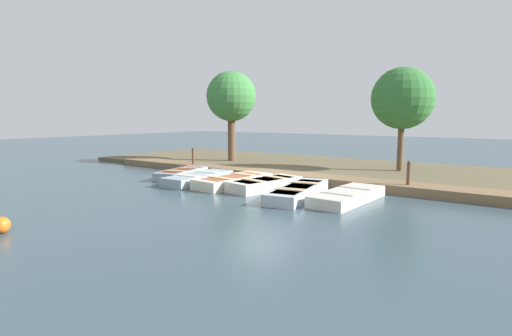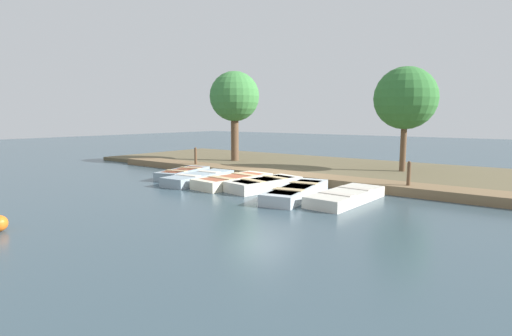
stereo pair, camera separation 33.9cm
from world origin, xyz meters
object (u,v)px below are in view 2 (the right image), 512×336
(rowboat_1, at_px, (199,178))
(park_tree_left, at_px, (405,98))
(rowboat_3, at_px, (264,184))
(rowboat_5, at_px, (346,196))
(mooring_post_near, at_px, (196,159))
(park_tree_far_left, at_px, (235,97))
(mooring_post_far, at_px, (409,178))
(rowboat_4, at_px, (297,191))
(rowboat_0, at_px, (183,173))
(rowboat_2, at_px, (233,181))

(rowboat_1, bearing_deg, park_tree_left, 135.86)
(rowboat_1, relative_size, rowboat_3, 1.09)
(rowboat_5, bearing_deg, rowboat_1, -86.05)
(mooring_post_near, relative_size, park_tree_far_left, 0.22)
(park_tree_far_left, xyz_separation_m, park_tree_left, (-1.09, 8.37, -0.25))
(mooring_post_far, bearing_deg, rowboat_4, -45.84)
(rowboat_4, xyz_separation_m, rowboat_5, (-0.29, 1.51, -0.01))
(rowboat_0, xyz_separation_m, rowboat_2, (0.21, 2.85, 0.00))
(rowboat_4, height_order, rowboat_5, rowboat_4)
(rowboat_5, xyz_separation_m, park_tree_far_left, (-5.34, -8.75, 3.30))
(mooring_post_far, bearing_deg, rowboat_3, -64.08)
(park_tree_left, bearing_deg, rowboat_2, -32.39)
(rowboat_1, distance_m, rowboat_3, 2.81)
(rowboat_2, distance_m, park_tree_far_left, 7.57)
(mooring_post_near, distance_m, park_tree_left, 9.53)
(rowboat_1, height_order, mooring_post_far, mooring_post_far)
(rowboat_3, bearing_deg, rowboat_1, -72.15)
(rowboat_2, relative_size, rowboat_4, 0.87)
(rowboat_5, bearing_deg, mooring_post_far, 156.30)
(mooring_post_far, relative_size, park_tree_left, 0.24)
(rowboat_0, xyz_separation_m, mooring_post_near, (-1.94, -1.26, 0.36))
(rowboat_2, bearing_deg, mooring_post_near, -112.05)
(park_tree_far_left, bearing_deg, rowboat_3, 47.72)
(rowboat_2, distance_m, rowboat_3, 1.31)
(rowboat_3, relative_size, park_tree_left, 0.64)
(rowboat_1, xyz_separation_m, rowboat_4, (0.14, 4.37, -0.00))
(rowboat_5, bearing_deg, rowboat_2, -88.79)
(rowboat_4, bearing_deg, rowboat_2, -108.27)
(rowboat_4, xyz_separation_m, mooring_post_near, (-2.54, -7.00, 0.36))
(rowboat_0, bearing_deg, rowboat_4, 70.24)
(rowboat_2, xyz_separation_m, rowboat_4, (0.39, 2.89, -0.00))
(mooring_post_far, bearing_deg, mooring_post_near, -90.00)
(mooring_post_near, bearing_deg, rowboat_4, 70.09)
(rowboat_1, height_order, mooring_post_near, mooring_post_near)
(mooring_post_near, bearing_deg, mooring_post_far, 90.00)
(rowboat_3, relative_size, mooring_post_near, 2.68)
(rowboat_2, bearing_deg, rowboat_5, 94.30)
(rowboat_3, bearing_deg, mooring_post_far, 126.47)
(rowboat_0, distance_m, rowboat_1, 1.45)
(rowboat_1, height_order, rowboat_5, rowboat_1)
(rowboat_1, bearing_deg, rowboat_0, -112.78)
(rowboat_5, distance_m, park_tree_left, 7.14)
(rowboat_1, bearing_deg, park_tree_far_left, -156.72)
(rowboat_0, height_order, rowboat_1, rowboat_0)
(park_tree_far_left, bearing_deg, rowboat_5, 58.59)
(rowboat_0, distance_m, rowboat_3, 4.16)
(rowboat_2, xyz_separation_m, park_tree_far_left, (-5.25, -4.35, 3.29))
(mooring_post_near, bearing_deg, rowboat_3, 69.34)
(mooring_post_far, relative_size, park_tree_far_left, 0.22)
(rowboat_5, xyz_separation_m, mooring_post_near, (-2.25, -8.51, 0.37))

